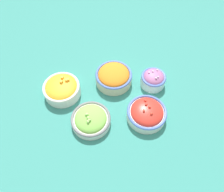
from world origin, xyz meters
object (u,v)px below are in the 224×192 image
(bowl_red_onion, at_px, (153,79))
(bowl_cherry_tomatoes, at_px, (147,113))
(bowl_carrots, at_px, (114,76))
(bowl_squash, at_px, (62,89))
(bowl_lettuce, at_px, (91,119))

(bowl_red_onion, height_order, bowl_cherry_tomatoes, bowl_red_onion)
(bowl_carrots, distance_m, bowl_squash, 0.24)
(bowl_lettuce, bearing_deg, bowl_cherry_tomatoes, -15.54)
(bowl_red_onion, distance_m, bowl_cherry_tomatoes, 0.18)
(bowl_lettuce, bearing_deg, bowl_squash, 110.65)
(bowl_cherry_tomatoes, bearing_deg, bowl_red_onion, 53.47)
(bowl_red_onion, bearing_deg, bowl_carrots, 153.48)
(bowl_squash, xyz_separation_m, bowl_cherry_tomatoes, (0.30, -0.25, -0.00))
(bowl_squash, distance_m, bowl_cherry_tomatoes, 0.39)
(bowl_carrots, relative_size, bowl_squash, 1.03)
(bowl_squash, bearing_deg, bowl_cherry_tomatoes, -40.23)
(bowl_red_onion, relative_size, bowl_squash, 0.69)
(bowl_lettuce, relative_size, bowl_red_onion, 1.46)
(bowl_red_onion, relative_size, bowl_carrots, 0.67)
(bowl_lettuce, bearing_deg, bowl_carrots, 43.71)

